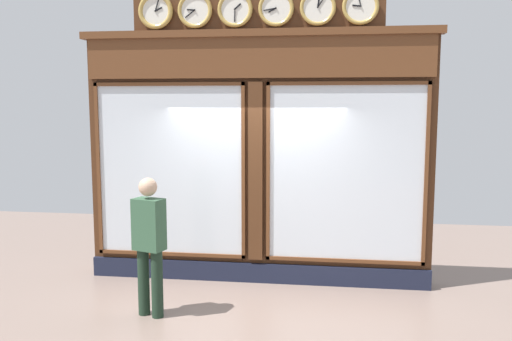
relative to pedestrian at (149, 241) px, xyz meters
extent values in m
cube|color=#4C2B16|center=(-1.10, -1.55, 0.80)|extent=(4.88, 0.30, 3.46)
cube|color=#191E33|center=(-1.10, -1.38, -0.79)|extent=(4.88, 0.08, 0.28)
cube|color=brown|center=(-1.10, -1.36, 2.25)|extent=(4.78, 0.08, 0.55)
cube|color=brown|center=(-1.10, -1.38, 2.57)|extent=(4.97, 0.20, 0.10)
cube|color=silver|center=(-2.34, -1.38, 0.67)|extent=(2.09, 0.02, 2.40)
cube|color=brown|center=(-2.34, -1.36, 1.90)|extent=(2.19, 0.04, 0.05)
cube|color=brown|center=(-2.34, -1.36, -0.56)|extent=(2.19, 0.04, 0.05)
cube|color=brown|center=(-3.41, -1.36, 0.67)|extent=(0.05, 0.04, 2.50)
cube|color=brown|center=(-1.27, -1.36, 0.67)|extent=(0.05, 0.04, 2.50)
cube|color=silver|center=(0.15, -1.38, 0.67)|extent=(2.09, 0.02, 2.40)
cube|color=brown|center=(0.15, -1.36, 1.90)|extent=(2.19, 0.04, 0.05)
cube|color=brown|center=(0.15, -1.36, -0.56)|extent=(2.19, 0.04, 0.05)
cube|color=brown|center=(1.22, -1.36, 0.67)|extent=(0.05, 0.04, 2.50)
cube|color=brown|center=(-0.92, -1.36, 0.67)|extent=(0.05, 0.04, 2.50)
cube|color=#4C2B16|center=(-1.10, -1.37, 0.67)|extent=(0.20, 0.10, 2.50)
cube|color=#4C2B16|center=(-1.10, -1.42, 2.89)|extent=(3.45, 0.06, 0.67)
cylinder|color=white|center=(-2.49, -1.34, 2.89)|extent=(0.39, 0.02, 0.39)
torus|color=#B79347|center=(-2.49, -1.33, 2.89)|extent=(0.48, 0.05, 0.48)
cube|color=black|center=(-2.43, -1.32, 2.89)|extent=(0.11, 0.01, 0.03)
cube|color=black|center=(-2.47, -1.32, 2.97)|extent=(0.05, 0.01, 0.17)
sphere|color=black|center=(-2.49, -1.32, 2.89)|extent=(0.02, 0.02, 0.02)
cylinder|color=white|center=(-1.93, -1.34, 2.89)|extent=(0.39, 0.02, 0.39)
torus|color=#B79347|center=(-1.93, -1.33, 2.89)|extent=(0.48, 0.05, 0.48)
cube|color=black|center=(-1.94, -1.32, 2.94)|extent=(0.03, 0.01, 0.11)
cube|color=black|center=(-1.98, -1.32, 2.96)|extent=(0.10, 0.01, 0.15)
sphere|color=black|center=(-1.93, -1.32, 2.89)|extent=(0.02, 0.02, 0.02)
cylinder|color=white|center=(-1.37, -1.34, 2.89)|extent=(0.39, 0.02, 0.39)
torus|color=#B79347|center=(-1.37, -1.33, 2.89)|extent=(0.48, 0.05, 0.48)
cube|color=black|center=(-1.33, -1.32, 2.86)|extent=(0.10, 0.01, 0.07)
cube|color=black|center=(-1.29, -1.32, 2.88)|extent=(0.17, 0.01, 0.04)
sphere|color=black|center=(-1.37, -1.32, 2.89)|extent=(0.02, 0.02, 0.02)
cylinder|color=white|center=(-0.82, -1.34, 2.89)|extent=(0.39, 0.02, 0.39)
torus|color=#B79347|center=(-0.82, -1.33, 2.89)|extent=(0.48, 0.05, 0.48)
cube|color=black|center=(-0.86, -1.32, 2.92)|extent=(0.09, 0.01, 0.08)
cube|color=black|center=(-0.81, -1.32, 2.81)|extent=(0.02, 0.01, 0.17)
sphere|color=black|center=(-0.82, -1.32, 2.89)|extent=(0.02, 0.02, 0.02)
cylinder|color=white|center=(-0.26, -1.34, 2.89)|extent=(0.39, 0.02, 0.39)
torus|color=#B79347|center=(-0.26, -1.33, 2.89)|extent=(0.48, 0.06, 0.48)
cube|color=black|center=(-0.21, -1.32, 2.89)|extent=(0.11, 0.01, 0.03)
cube|color=black|center=(-0.19, -1.32, 2.84)|extent=(0.14, 0.01, 0.11)
sphere|color=black|center=(-0.26, -1.32, 2.89)|extent=(0.02, 0.02, 0.02)
cylinder|color=white|center=(0.30, -1.34, 2.89)|extent=(0.39, 0.02, 0.39)
torus|color=#B79347|center=(0.30, -1.33, 2.89)|extent=(0.49, 0.07, 0.49)
cube|color=black|center=(0.25, -1.32, 2.91)|extent=(0.10, 0.01, 0.06)
cube|color=black|center=(0.27, -1.32, 2.97)|extent=(0.06, 0.01, 0.16)
sphere|color=black|center=(0.30, -1.32, 2.89)|extent=(0.02, 0.02, 0.02)
cylinder|color=#1C2F21|center=(0.10, -0.03, -0.52)|extent=(0.14, 0.14, 0.82)
cylinder|color=#1C2F21|center=(-0.10, 0.03, -0.52)|extent=(0.14, 0.14, 0.82)
cube|color=#33563D|center=(0.00, 0.00, 0.20)|extent=(0.41, 0.32, 0.62)
sphere|color=tan|center=(0.00, 0.00, 0.65)|extent=(0.22, 0.22, 0.22)
camera|label=1|loc=(-2.10, 5.99, 1.63)|focal=37.56mm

